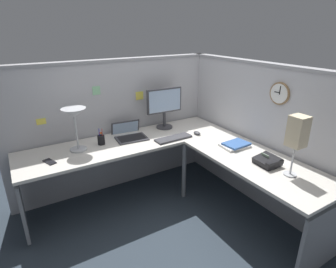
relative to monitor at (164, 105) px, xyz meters
The scene contains 18 objects.
ground_plane 1.22m from the monitor, 105.68° to the right, with size 6.80×6.80×0.00m, color #2D3842.
cubicle_wall_back 0.63m from the monitor, 156.90° to the left, with size 2.57×0.12×1.58m.
cubicle_wall_right 1.16m from the monitor, 52.58° to the right, with size 0.12×2.37×1.58m.
desk 0.85m from the monitor, 115.35° to the right, with size 2.35×2.15×0.73m.
monitor is the anchor object (origin of this frame).
laptop 0.57m from the monitor, behind, with size 0.37×0.41×0.22m.
keyboard 0.48m from the monitor, 105.71° to the right, with size 0.43×0.14×0.02m, color #38383D.
computer_mouse 0.53m from the monitor, 62.07° to the right, with size 0.06×0.10×0.03m, color #38383D.
desk_lamp_dome 1.11m from the monitor, behind, with size 0.24×0.24×0.44m.
pen_cup 0.89m from the monitor, behind, with size 0.08×0.08×0.18m.
cell_phone 1.46m from the monitor, 169.62° to the right, with size 0.07×0.14×0.01m, color black.
office_phone 1.41m from the monitor, 77.51° to the right, with size 0.20×0.22×0.11m.
book_stack 1.00m from the monitor, 69.16° to the right, with size 0.30×0.23×0.04m.
desk_lamp_paper 1.61m from the monitor, 78.48° to the right, with size 0.13×0.13×0.53m.
wall_clock 1.32m from the monitor, 60.45° to the right, with size 0.04×0.22×0.22m.
pinned_note_leftmost 1.39m from the monitor, behind, with size 0.09×0.00×0.06m, color #EAD84C.
pinned_note_middle 0.82m from the monitor, 166.87° to the left, with size 0.09×0.00×0.10m, color #8CCC99.
pinned_note_rightmost 0.32m from the monitor, 143.81° to the left, with size 0.10×0.00×0.10m, color #EAD84C.
Camera 1 is at (-1.47, -2.17, 1.92)m, focal length 29.43 mm.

